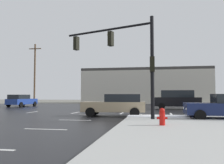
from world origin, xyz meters
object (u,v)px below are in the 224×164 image
fire_hydrant (162,117)px  utility_pole_distant (35,73)px  sedan_grey (124,100)px  suv_black (177,99)px  traffic_signal_mast (125,52)px  sedan_blue (21,100)px  sedan_tan (116,104)px

fire_hydrant → utility_pole_distant: 34.25m
sedan_grey → utility_pole_distant: 18.15m
suv_black → utility_pole_distant: (-22.57, 11.33, 4.29)m
traffic_signal_mast → suv_black: 13.13m
utility_pole_distant → sedan_blue: bearing=-71.8°
traffic_signal_mast → sedan_blue: (-15.44, 14.22, -3.40)m
suv_black → sedan_blue: size_ratio=1.04×
sedan_blue → utility_pole_distant: (-3.01, 9.16, 4.52)m
traffic_signal_mast → sedan_tan: size_ratio=1.32×
sedan_tan → utility_pole_distant: 27.74m
suv_black → sedan_grey: 7.82m
fire_hydrant → sedan_grey: 20.64m
fire_hydrant → sedan_blue: 25.00m
fire_hydrant → traffic_signal_mast: bearing=121.1°
suv_black → sedan_grey: suv_black is taller
traffic_signal_mast → fire_hydrant: size_ratio=7.69×
suv_black → sedan_grey: bearing=-36.0°
traffic_signal_mast → sedan_tan: (-0.96, 2.33, -3.40)m
fire_hydrant → sedan_tan: size_ratio=0.17×
suv_black → utility_pole_distant: 25.61m
sedan_blue → utility_pole_distant: utility_pole_distant is taller
traffic_signal_mast → utility_pole_distant: utility_pole_distant is taller
suv_black → utility_pole_distant: size_ratio=0.47×
suv_black → sedan_blue: 19.68m
sedan_blue → traffic_signal_mast: bearing=-128.2°
sedan_blue → utility_pole_distant: size_ratio=0.45×
traffic_signal_mast → suv_black: size_ratio=1.26×
fire_hydrant → sedan_blue: sedan_blue is taller
utility_pole_distant → traffic_signal_mast: bearing=-51.7°
sedan_grey → utility_pole_distant: utility_pole_distant is taller
sedan_grey → fire_hydrant: bearing=-169.6°
fire_hydrant → suv_black: suv_black is taller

